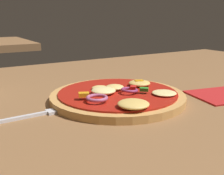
{
  "coord_description": "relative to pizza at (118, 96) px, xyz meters",
  "views": [
    {
      "loc": [
        -0.3,
        -0.44,
        0.19
      ],
      "look_at": [
        -0.03,
        0.0,
        0.06
      ],
      "focal_mm": 45.22,
      "sensor_mm": 36.0,
      "label": 1
    }
  ],
  "objects": [
    {
      "name": "fork",
      "position": [
        -0.16,
        -0.0,
        -0.01
      ],
      "size": [
        0.18,
        0.02,
        0.01
      ],
      "color": "silver",
      "rests_on": "dining_table"
    },
    {
      "name": "dining_table",
      "position": [
        0.03,
        0.02,
        -0.03
      ],
      "size": [
        1.48,
        0.88,
        0.04
      ],
      "color": "brown",
      "rests_on": "ground"
    },
    {
      "name": "pizza",
      "position": [
        0.0,
        0.0,
        0.0
      ],
      "size": [
        0.25,
        0.25,
        0.03
      ],
      "color": "tan",
      "rests_on": "dining_table"
    }
  ]
}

